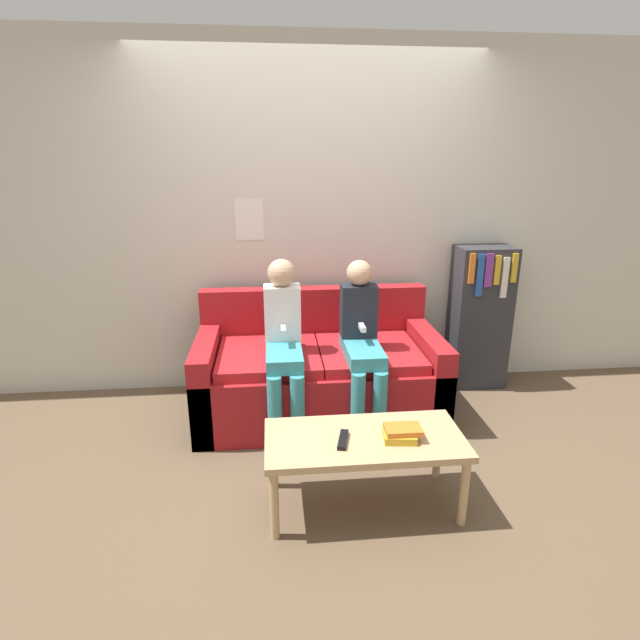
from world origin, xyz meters
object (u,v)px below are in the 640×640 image
at_px(couch, 318,374).
at_px(person_right, 362,337).
at_px(tv_remote, 343,440).
at_px(person_left, 283,338).
at_px(bookshelf, 479,317).
at_px(coffee_table, 364,445).

bearing_deg(couch, person_right, -37.34).
distance_m(person_right, tv_remote, 0.96).
height_order(couch, person_left, person_left).
relative_size(person_left, bookshelf, 1.01).
bearing_deg(person_left, tv_remote, -73.61).
bearing_deg(bookshelf, coffee_table, -129.88).
relative_size(person_left, person_right, 1.02).
height_order(coffee_table, person_left, person_left).
distance_m(couch, person_left, 0.48).
distance_m(couch, coffee_table, 1.08).
height_order(coffee_table, tv_remote, tv_remote).
distance_m(person_left, bookshelf, 1.66).
distance_m(couch, tv_remote, 1.11).
height_order(person_left, tv_remote, person_left).
xyz_separation_m(couch, coffee_table, (0.14, -1.07, 0.07)).
bearing_deg(person_left, bookshelf, 19.28).
xyz_separation_m(couch, bookshelf, (1.32, 0.34, 0.28)).
bearing_deg(tv_remote, couch, 105.32).
bearing_deg(couch, person_left, -140.75).
height_order(couch, person_right, person_right).
bearing_deg(couch, coffee_table, -82.78).
height_order(person_left, person_right, person_left).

